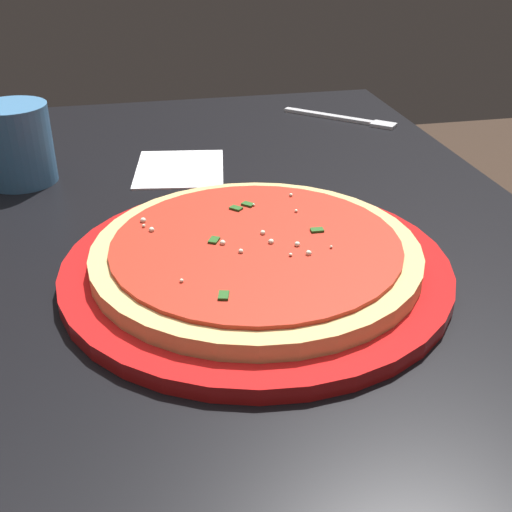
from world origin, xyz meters
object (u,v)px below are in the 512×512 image
Objects in this scene: cup_tall_drink at (17,144)px; fork at (345,119)px; pizza at (256,252)px; napkin_folded_right at (180,169)px; serving_plate at (256,268)px.

fork is (0.16, -0.47, -0.05)m from cup_tall_drink.
pizza is at bearing -140.41° from cup_tall_drink.
fork is (0.16, -0.28, 0.00)m from napkin_folded_right.
pizza reaches higher than napkin_folded_right.
serving_plate is 2.36× the size of fork.
cup_tall_drink is 0.63× the size of fork.
serving_plate is 0.50m from fork.
serving_plate is at bearing -171.84° from napkin_folded_right.
cup_tall_drink reaches higher than napkin_folded_right.
cup_tall_drink is at bearing 108.26° from fork.
pizza is 3.14× the size of cup_tall_drink.
pizza is at bearing 151.57° from fork.
cup_tall_drink is at bearing 39.59° from pizza.
napkin_folded_right is at bearing 8.16° from serving_plate.
pizza reaches higher than fork.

